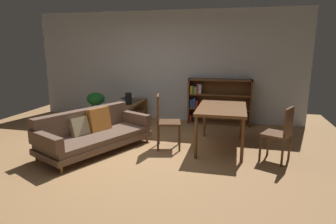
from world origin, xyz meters
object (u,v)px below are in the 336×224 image
object	(u,v)px
dining_table	(222,111)
dining_chair_far	(281,131)
open_laptop	(131,100)
fabric_couch	(93,132)
bookshelf	(216,101)
desk_speaker	(128,99)
potted_floor_plant	(96,104)
media_console	(132,114)
dining_chair_near	(164,119)

from	to	relation	value
dining_table	dining_chair_far	xyz separation A→B (m)	(0.96, -0.45, -0.18)
open_laptop	fabric_couch	bearing A→B (deg)	-89.91
dining_chair_far	bookshelf	xyz separation A→B (m)	(-1.20, 2.22, 0.03)
desk_speaker	dining_chair_far	bearing A→B (deg)	-23.55
potted_floor_plant	bookshelf	bearing A→B (deg)	12.95
fabric_couch	dining_chair_far	size ratio (longest dim) A/B	2.39
media_console	potted_floor_plant	size ratio (longest dim) A/B	1.75
dining_table	dining_chair_near	bearing A→B (deg)	-166.84
media_console	dining_chair_far	distance (m)	3.52
media_console	dining_table	xyz separation A→B (m)	(2.17, -1.14, 0.43)
desk_speaker	open_laptop	bearing A→B (deg)	102.74
potted_floor_plant	dining_table	distance (m)	3.29
dining_table	dining_chair_near	xyz separation A→B (m)	(-1.01, -0.24, -0.15)
dining_table	dining_chair_near	size ratio (longest dim) A/B	1.35
media_console	dining_chair_far	world-z (taller)	dining_chair_far
open_laptop	bookshelf	distance (m)	2.06
dining_chair_far	bookshelf	size ratio (longest dim) A/B	0.61
desk_speaker	dining_chair_far	world-z (taller)	dining_chair_far
media_console	potted_floor_plant	world-z (taller)	potted_floor_plant
fabric_couch	potted_floor_plant	distance (m)	1.94
desk_speaker	bookshelf	world-z (taller)	bookshelf
media_console	bookshelf	size ratio (longest dim) A/B	0.88
fabric_couch	open_laptop	xyz separation A→B (m)	(-0.00, 1.97, 0.24)
desk_speaker	dining_chair_far	size ratio (longest dim) A/B	0.29
dining_chair_far	dining_table	bearing A→B (deg)	155.04
dining_table	dining_chair_near	distance (m)	1.05
fabric_couch	desk_speaker	world-z (taller)	desk_speaker
desk_speaker	dining_chair_near	bearing A→B (deg)	-45.17
potted_floor_plant	dining_chair_far	xyz separation A→B (m)	(4.05, -1.56, 0.03)
open_laptop	potted_floor_plant	world-z (taller)	potted_floor_plant
open_laptop	bookshelf	world-z (taller)	bookshelf
dining_table	media_console	bearing A→B (deg)	152.18
open_laptop	dining_table	world-z (taller)	dining_table
open_laptop	dining_chair_near	size ratio (longest dim) A/B	0.43
fabric_couch	dining_chair_near	xyz separation A→B (m)	(1.23, 0.39, 0.23)
potted_floor_plant	media_console	bearing A→B (deg)	1.82
media_console	dining_chair_near	bearing A→B (deg)	-50.05
media_console	dining_chair_far	size ratio (longest dim) A/B	1.43
dining_table	dining_chair_near	world-z (taller)	dining_chair_near
media_console	open_laptop	distance (m)	0.37
media_console	dining_chair_far	xyz separation A→B (m)	(3.13, -1.59, 0.25)
dining_chair_near	bookshelf	world-z (taller)	bookshelf
fabric_couch	open_laptop	distance (m)	1.99
media_console	dining_chair_near	size ratio (longest dim) A/B	1.32
potted_floor_plant	bookshelf	xyz separation A→B (m)	(2.85, 0.66, 0.06)
open_laptop	potted_floor_plant	bearing A→B (deg)	-164.47
media_console	fabric_couch	bearing A→B (deg)	-92.54
potted_floor_plant	dining_table	bearing A→B (deg)	-19.88
media_console	bookshelf	distance (m)	2.05
dining_chair_near	bookshelf	xyz separation A→B (m)	(0.78, 2.01, -0.01)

